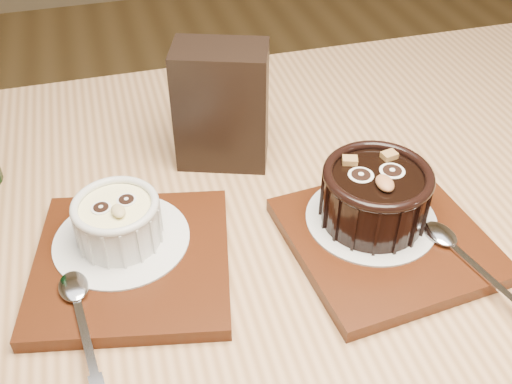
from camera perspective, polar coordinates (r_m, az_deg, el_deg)
The scene contains 10 objects.
table at distance 0.65m, azimuth 1.09°, elevation -11.83°, with size 1.21×0.81×0.75m.
tray_left at distance 0.58m, azimuth -11.69°, elevation -6.57°, with size 0.18×0.18×0.01m, color #441C0B.
doily_left at distance 0.59m, azimuth -12.67°, elevation -4.40°, with size 0.13×0.13×0.00m, color silver.
ramekin_white at distance 0.57m, azimuth -13.04°, elevation -2.55°, with size 0.08×0.08×0.05m.
spoon_left at distance 0.53m, azimuth -16.37°, elevation -11.25°, with size 0.03×0.13×0.01m, color silver, non-canonical shape.
tray_right at distance 0.60m, azimuth 12.27°, elevation -4.45°, with size 0.18×0.18×0.01m, color #441C0B.
doily_right at distance 0.61m, azimuth 10.90°, elevation -2.51°, with size 0.13×0.13×0.00m, color silver.
ramekin_dark at distance 0.59m, azimuth 11.30°, elevation -0.11°, with size 0.11×0.11×0.06m.
spoon_right at distance 0.59m, azimuth 19.42°, elevation -5.86°, with size 0.03×0.13×0.01m, color silver, non-canonical shape.
condiment_stand at distance 0.66m, azimuth -3.29°, elevation 8.15°, with size 0.10×0.06×0.14m, color black.
Camera 1 is at (-0.14, -0.40, 1.17)m, focal length 42.00 mm.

